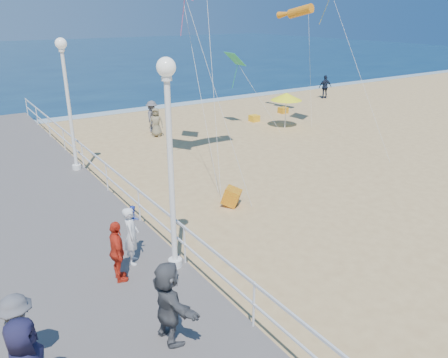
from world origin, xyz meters
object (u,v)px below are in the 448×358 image
beach_umbrella (286,97)px  beach_walker_c (156,122)px  woman_holding_toddler (131,236)px  box_kite (231,198)px  beach_walker_b (325,87)px  spectator_2 (20,336)px  beach_walker_a (152,117)px  spectator_5 (169,303)px  lamp_post_mid (170,147)px  toddler_held (133,218)px  beach_chair_right (254,118)px  beach_chair_left (283,110)px  lamp_post_far (67,92)px  spectator_3 (117,252)px

beach_umbrella → beach_walker_c: bearing=160.9°
woman_holding_toddler → beach_umbrella: beach_umbrella is taller
box_kite → beach_walker_b: bearing=-5.6°
beach_umbrella → spectator_2: bearing=-143.8°
box_kite → beach_walker_a: bearing=38.1°
spectator_5 → beach_walker_b: 29.99m
lamp_post_mid → box_kite: (3.86, 3.03, -3.36)m
lamp_post_mid → toddler_held: size_ratio=7.55×
toddler_held → beach_chair_right: (13.17, 12.14, -1.40)m
beach_walker_b → box_kite: 22.57m
beach_chair_left → beach_chair_right: 3.28m
beach_umbrella → beach_chair_right: (-0.53, 2.39, -1.71)m
lamp_post_far → beach_walker_a: (5.87, 5.18, -2.73)m
woman_holding_toddler → box_kite: 5.29m
spectator_3 → spectator_5: (0.10, -2.58, 0.09)m
box_kite → beach_chair_left: box_kite is taller
toddler_held → spectator_3: size_ratio=0.44×
lamp_post_mid → toddler_held: (-0.69, 0.93, -2.06)m
woman_holding_toddler → spectator_3: bearing=158.9°
beach_walker_c → lamp_post_far: bearing=-106.5°
spectator_2 → beach_walker_b: bearing=-69.3°
beach_walker_b → beach_chair_right: size_ratio=3.37×
toddler_held → spectator_3: spectator_3 is taller
beach_walker_a → box_kite: 11.35m
toddler_held → spectator_2: spectator_2 is taller
beach_walker_a → box_kite: size_ratio=3.09×
beach_umbrella → beach_chair_left: size_ratio=3.89×
lamp_post_mid → beach_chair_right: bearing=46.3°
spectator_2 → woman_holding_toddler: bearing=-65.2°
toddler_held → beach_walker_c: size_ratio=0.43×
lamp_post_far → beach_umbrella: size_ratio=2.49×
beach_walker_b → woman_holding_toddler: bearing=51.3°
spectator_5 → beach_walker_a: bearing=-24.7°
spectator_3 → beach_walker_b: size_ratio=0.86×
toddler_held → spectator_3: bearing=159.0°
beach_walker_c → beach_chair_left: beach_walker_c is taller
spectator_3 → beach_chair_right: size_ratio=2.90×
spectator_2 → beach_walker_a: (9.84, 15.91, -0.31)m
woman_holding_toddler → box_kite: (4.70, 2.25, -0.89)m
woman_holding_toddler → beach_walker_b: 27.71m
lamp_post_mid → beach_umbrella: 16.92m
beach_walker_a → box_kite: bearing=-156.1°
toddler_held → box_kite: (4.55, 2.10, -1.30)m
spectator_2 → box_kite: spectator_2 is taller
toddler_held → beach_walker_a: (6.57, 13.25, -0.68)m
lamp_post_far → woman_holding_toddler: (-0.84, -8.22, -2.47)m
beach_walker_b → beach_chair_right: (-9.62, -3.24, -0.73)m
beach_chair_right → lamp_post_mid: bearing=-133.7°
spectator_2 → spectator_3: size_ratio=1.05×
spectator_2 → box_kite: (7.83, 4.76, -0.94)m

